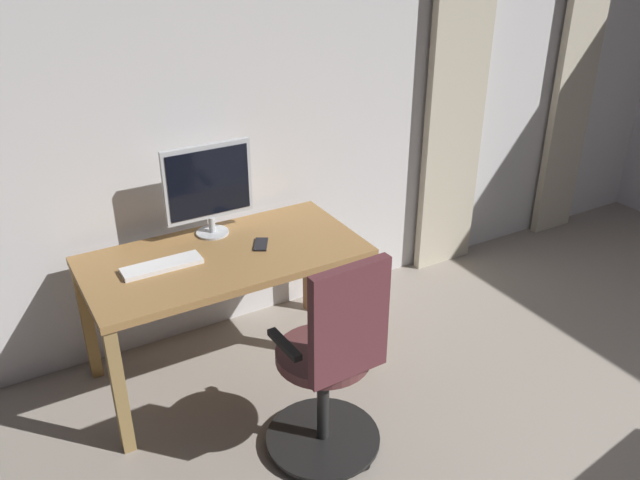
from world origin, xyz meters
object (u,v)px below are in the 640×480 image
object	(u,v)px
desk	(225,269)
computer_monitor	(208,185)
computer_keyboard	(162,266)
cell_phone_face_up	(261,244)
office_chair	(331,368)

from	to	relation	value
desk	computer_monitor	bearing A→B (deg)	-98.05
desk	computer_keyboard	distance (m)	0.34
desk	cell_phone_face_up	distance (m)	0.23
office_chair	cell_phone_face_up	bearing A→B (deg)	84.00
computer_keyboard	cell_phone_face_up	size ratio (longest dim) A/B	2.78
desk	cell_phone_face_up	bearing A→B (deg)	176.56
office_chair	desk	bearing A→B (deg)	98.03
office_chair	computer_monitor	world-z (taller)	computer_monitor
computer_monitor	cell_phone_face_up	world-z (taller)	computer_monitor
computer_monitor	office_chair	bearing A→B (deg)	96.19
computer_keyboard	cell_phone_face_up	bearing A→B (deg)	177.28
cell_phone_face_up	computer_monitor	bearing A→B (deg)	-27.02
desk	computer_monitor	world-z (taller)	computer_monitor
computer_monitor	computer_keyboard	size ratio (longest dim) A/B	1.28
desk	computer_keyboard	bearing A→B (deg)	-2.27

